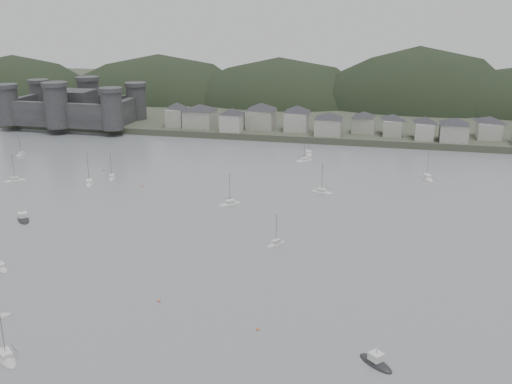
# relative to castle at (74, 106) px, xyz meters

# --- Properties ---
(ground) EXTENTS (900.00, 900.00, 0.00)m
(ground) POSITION_rel_castle_xyz_m (120.00, -179.80, -10.96)
(ground) COLOR slate
(ground) RESTS_ON ground
(far_shore_land) EXTENTS (900.00, 250.00, 3.00)m
(far_shore_land) POSITION_rel_castle_xyz_m (120.00, 115.20, -9.46)
(far_shore_land) COLOR #383D2D
(far_shore_land) RESTS_ON ground
(forested_ridge) EXTENTS (851.55, 103.94, 102.57)m
(forested_ridge) POSITION_rel_castle_xyz_m (124.83, 89.60, -22.25)
(forested_ridge) COLOR black
(forested_ridge) RESTS_ON ground
(castle) EXTENTS (66.00, 43.00, 20.00)m
(castle) POSITION_rel_castle_xyz_m (0.00, 0.00, 0.00)
(castle) COLOR #2D2D2F
(castle) RESTS_ON far_shore_land
(waterfront_town) EXTENTS (451.48, 28.46, 12.92)m
(waterfront_town) POSITION_rel_castle_xyz_m (170.59, 3.54, -2.30)
(waterfront_town) COLOR gray
(waterfront_town) RESTS_ON far_shore_land
(sailboat_lead) EXTENTS (8.44, 4.63, 11.00)m
(sailboat_lead) POSITION_rel_castle_xyz_m (137.27, -81.99, -10.79)
(sailboat_lead) COLOR beige
(sailboat_lead) RESTS_ON ground
(moored_fleet) EXTENTS (256.69, 176.29, 13.35)m
(moored_fleet) POSITION_rel_castle_xyz_m (102.33, -118.29, -10.79)
(moored_fleet) COLOR beige
(moored_fleet) RESTS_ON ground
(motor_launch_near) EXTENTS (7.39, 7.04, 3.80)m
(motor_launch_near) POSITION_rel_castle_xyz_m (159.42, -179.81, -10.67)
(motor_launch_near) COLOR black
(motor_launch_near) RESTS_ON ground
(motor_launch_far) EXTENTS (7.92, 8.40, 4.02)m
(motor_launch_far) POSITION_rel_castle_xyz_m (55.45, -128.72, -10.68)
(motor_launch_far) COLOR black
(motor_launch_far) RESTS_ON ground
(mooring_buoys) EXTENTS (177.69, 100.99, 0.70)m
(mooring_buoys) POSITION_rel_castle_xyz_m (107.17, -131.54, -10.81)
(mooring_buoys) COLOR #CC6C44
(mooring_buoys) RESTS_ON ground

